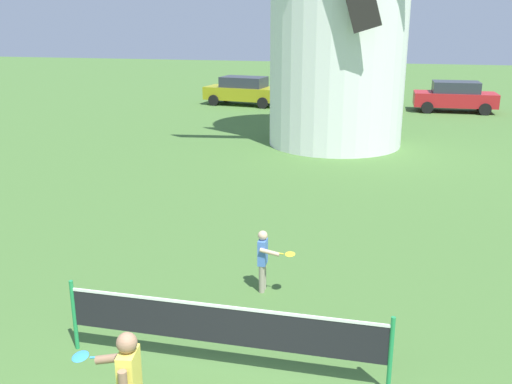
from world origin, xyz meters
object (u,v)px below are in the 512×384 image
(player_far, at_px, (264,257))
(parked_car_silver, at_px, (334,94))
(tennis_net, at_px, (222,326))
(parked_car_red, at_px, (455,96))
(parked_car_mustard, at_px, (244,90))

(player_far, relative_size, parked_car_silver, 0.25)
(tennis_net, relative_size, parked_car_red, 1.10)
(player_far, distance_m, parked_car_mustard, 22.80)
(parked_car_mustard, height_order, parked_car_red, same)
(parked_car_red, bearing_deg, parked_car_silver, -175.44)
(parked_car_silver, xyz_separation_m, parked_car_red, (6.17, 0.49, -0.00))
(parked_car_mustard, relative_size, parked_car_silver, 0.98)
(tennis_net, xyz_separation_m, parked_car_red, (5.22, 24.62, 0.13))
(parked_car_silver, distance_m, parked_car_red, 6.19)
(tennis_net, distance_m, parked_car_red, 25.16)
(tennis_net, height_order, parked_car_silver, parked_car_silver)
(parked_car_mustard, height_order, parked_car_silver, same)
(player_far, height_order, parked_car_mustard, parked_car_mustard)
(tennis_net, height_order, player_far, player_far)
(parked_car_silver, height_order, parked_car_red, same)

